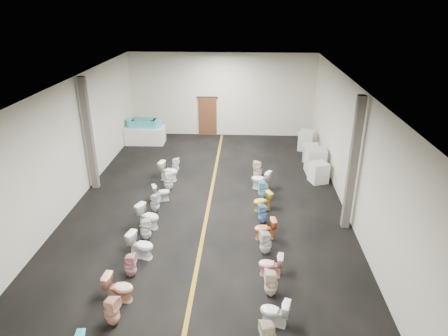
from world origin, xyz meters
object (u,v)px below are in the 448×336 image
at_px(toilet_left_9, 168,181).
at_px(toilet_right_3, 271,265).
at_px(bathtub, 144,124).
at_px(toilet_right_4, 266,243).
at_px(toilet_right_5, 265,229).
at_px(toilet_left_1, 112,311).
at_px(toilet_right_2, 271,283).
at_px(toilet_left_10, 169,171).
at_px(toilet_right_7, 262,201).
at_px(toilet_left_6, 148,216).
at_px(toilet_right_8, 262,190).
at_px(toilet_right_9, 261,180).
at_px(appliance_crate_d, 307,140).
at_px(toilet_right_0, 268,336).
at_px(appliance_crate_c, 310,152).
at_px(toilet_left_3, 130,265).
at_px(toilet_right_1, 274,312).
at_px(display_table, 145,135).
at_px(toilet_left_4, 141,245).
at_px(appliance_crate_b, 315,161).
at_px(toilet_left_2, 119,288).
at_px(appliance_crate_a, 319,172).
at_px(toilet_left_8, 161,193).
at_px(toilet_right_10, 258,170).
at_px(toilet_right_6, 263,214).
at_px(toilet_left_11, 175,165).
at_px(toilet_left_5, 146,229).

bearing_deg(toilet_left_9, toilet_right_3, -166.30).
height_order(bathtub, toilet_right_3, bathtub).
height_order(toilet_right_4, toilet_right_5, toilet_right_4).
bearing_deg(toilet_right_4, toilet_left_1, -65.72).
xyz_separation_m(toilet_left_9, toilet_right_2, (3.79, -5.95, -0.01)).
bearing_deg(toilet_left_10, toilet_right_7, -106.42).
relative_size(toilet_left_6, toilet_right_8, 1.11).
distance_m(toilet_right_2, toilet_right_9, 6.25).
height_order(toilet_left_1, toilet_left_6, toilet_left_6).
distance_m(appliance_crate_d, toilet_right_0, 12.88).
height_order(appliance_crate_c, toilet_left_6, toilet_left_6).
bearing_deg(toilet_right_5, bathtub, -155.03).
relative_size(toilet_left_3, toilet_left_10, 0.90).
height_order(toilet_right_1, toilet_right_5, toilet_right_1).
height_order(bathtub, toilet_right_9, bathtub).
bearing_deg(toilet_right_9, toilet_left_6, -27.11).
height_order(toilet_left_10, toilet_right_5, toilet_left_10).
xyz_separation_m(bathtub, toilet_right_5, (5.98, -8.76, -0.72)).
distance_m(display_table, toilet_left_3, 11.10).
height_order(toilet_right_0, toilet_right_5, toilet_right_0).
bearing_deg(toilet_left_9, toilet_left_4, 157.23).
height_order(appliance_crate_b, toilet_right_8, appliance_crate_b).
relative_size(display_table, appliance_crate_c, 2.54).
bearing_deg(toilet_left_1, toilet_left_2, 23.07).
relative_size(toilet_left_10, toilet_right_1, 1.15).
xyz_separation_m(toilet_left_9, toilet_right_3, (3.82, -5.13, -0.06)).
relative_size(toilet_right_2, toilet_right_7, 1.11).
relative_size(appliance_crate_a, toilet_left_9, 1.07).
bearing_deg(toilet_left_8, toilet_left_1, 159.11).
distance_m(appliance_crate_c, toilet_right_1, 10.72).
distance_m(toilet_left_2, toilet_right_1, 3.95).
bearing_deg(appliance_crate_a, toilet_left_3, -133.43).
distance_m(toilet_right_9, toilet_right_10, 1.01).
distance_m(display_table, toilet_right_7, 9.11).
xyz_separation_m(toilet_right_5, toilet_right_7, (-0.02, 1.86, -0.00)).
distance_m(toilet_right_5, toilet_right_6, 0.96).
distance_m(toilet_right_0, toilet_right_5, 4.43).
relative_size(display_table, toilet_left_2, 2.63).
xyz_separation_m(display_table, toilet_right_3, (6.07, -10.61, -0.10)).
bearing_deg(toilet_right_7, toilet_left_8, -122.39).
relative_size(toilet_left_3, toilet_right_0, 0.93).
bearing_deg(bathtub, toilet_left_6, -73.88).
bearing_deg(toilet_right_7, toilet_right_1, -23.69).
relative_size(appliance_crate_d, toilet_right_3, 1.46).
bearing_deg(appliance_crate_c, toilet_left_11, -164.02).
xyz_separation_m(bathtub, toilet_right_6, (5.94, -7.80, -0.71)).
height_order(appliance_crate_a, toilet_left_4, appliance_crate_a).
bearing_deg(toilet_left_5, toilet_right_9, -57.00).
distance_m(toilet_left_1, toilet_right_7, 6.85).
relative_size(toilet_left_5, toilet_left_11, 1.12).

